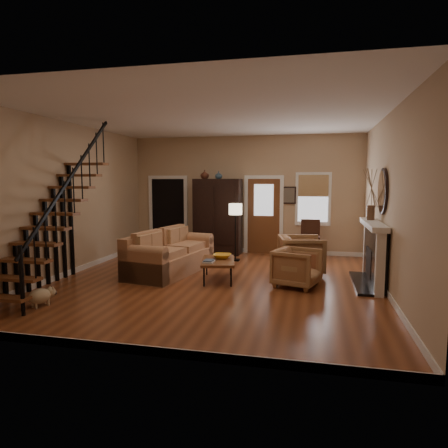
% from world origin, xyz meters
% --- Properties ---
extents(room, '(7.00, 7.33, 3.30)m').
position_xyz_m(room, '(-0.41, 1.76, 1.51)').
color(room, brown).
rests_on(room, ground).
extents(staircase, '(0.94, 2.80, 3.20)m').
position_xyz_m(staircase, '(-2.78, -1.30, 1.60)').
color(staircase, brown).
rests_on(staircase, ground).
extents(fireplace, '(0.33, 1.95, 2.30)m').
position_xyz_m(fireplace, '(3.13, 0.50, 0.74)').
color(fireplace, black).
rests_on(fireplace, ground).
extents(armoire, '(1.30, 0.60, 2.10)m').
position_xyz_m(armoire, '(-0.70, 3.15, 1.05)').
color(armoire, black).
rests_on(armoire, ground).
extents(vase_a, '(0.24, 0.24, 0.25)m').
position_xyz_m(vase_a, '(-1.05, 3.05, 2.22)').
color(vase_a, '#4C2619').
rests_on(vase_a, armoire).
extents(vase_b, '(0.20, 0.20, 0.21)m').
position_xyz_m(vase_b, '(-0.65, 3.05, 2.21)').
color(vase_b, '#334C60').
rests_on(vase_b, armoire).
extents(sofa, '(1.43, 2.54, 0.89)m').
position_xyz_m(sofa, '(-1.16, 0.59, 0.45)').
color(sofa, '#AD764E').
rests_on(sofa, ground).
extents(coffee_table, '(0.88, 1.24, 0.43)m').
position_xyz_m(coffee_table, '(0.03, 0.17, 0.22)').
color(coffee_table, brown).
rests_on(coffee_table, ground).
extents(bowl, '(0.39, 0.39, 0.09)m').
position_xyz_m(bowl, '(0.08, 0.32, 0.48)').
color(bowl, orange).
rests_on(bowl, coffee_table).
extents(books, '(0.21, 0.28, 0.05)m').
position_xyz_m(books, '(-0.09, -0.13, 0.46)').
color(books, beige).
rests_on(books, coffee_table).
extents(armchair_left, '(1.02, 1.00, 0.74)m').
position_xyz_m(armchair_left, '(1.64, 0.04, 0.37)').
color(armchair_left, brown).
rests_on(armchair_left, ground).
extents(armchair_right, '(1.11, 1.09, 0.86)m').
position_xyz_m(armchair_right, '(1.68, 1.10, 0.43)').
color(armchair_right, brown).
rests_on(armchair_right, ground).
extents(floor_lamp, '(0.34, 0.34, 1.47)m').
position_xyz_m(floor_lamp, '(-0.02, 2.25, 0.74)').
color(floor_lamp, black).
rests_on(floor_lamp, ground).
extents(side_chair, '(0.54, 0.54, 1.02)m').
position_xyz_m(side_chair, '(1.85, 2.95, 0.51)').
color(side_chair, '#331910').
rests_on(side_chair, ground).
extents(dog, '(0.39, 0.48, 0.30)m').
position_xyz_m(dog, '(-2.42, -2.15, 0.15)').
color(dog, beige).
rests_on(dog, ground).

